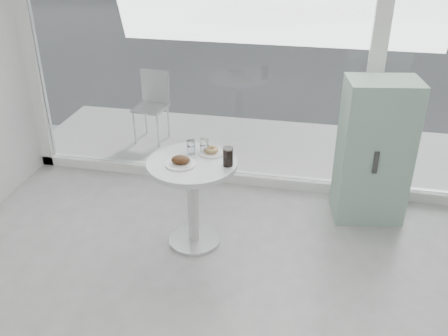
% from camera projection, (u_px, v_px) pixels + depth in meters
% --- Properties ---
extents(room_shell, '(6.00, 6.00, 6.00)m').
position_uv_depth(room_shell, '(116.00, 225.00, 1.17)').
color(room_shell, white).
rests_on(room_shell, ground).
extents(storefront, '(5.00, 0.14, 3.00)m').
position_uv_depth(storefront, '(285.00, 15.00, 4.33)').
color(storefront, white).
rests_on(storefront, ground).
extents(main_table, '(0.72, 0.72, 0.77)m').
position_uv_depth(main_table, '(193.00, 186.00, 4.03)').
color(main_table, silver).
rests_on(main_table, ground).
extents(patio_deck, '(5.60, 1.60, 0.05)m').
position_uv_depth(patio_deck, '(276.00, 149.00, 5.83)').
color(patio_deck, silver).
rests_on(patio_deck, ground).
extents(mint_cabinet, '(0.66, 0.49, 1.30)m').
position_uv_depth(mint_cabinet, '(374.00, 152.00, 4.35)').
color(mint_cabinet, '#86AB98').
rests_on(mint_cabinet, ground).
extents(patio_chair, '(0.39, 0.39, 0.82)m').
position_uv_depth(patio_chair, '(153.00, 101.00, 5.84)').
color(patio_chair, silver).
rests_on(patio_chair, patio_deck).
extents(plate_fritter, '(0.24, 0.24, 0.07)m').
position_uv_depth(plate_fritter, '(181.00, 161.00, 3.87)').
color(plate_fritter, white).
rests_on(plate_fritter, main_table).
extents(plate_donut, '(0.21, 0.21, 0.05)m').
position_uv_depth(plate_donut, '(211.00, 151.00, 4.05)').
color(plate_donut, white).
rests_on(plate_donut, main_table).
extents(water_tumbler_a, '(0.07, 0.07, 0.11)m').
position_uv_depth(water_tumbler_a, '(191.00, 148.00, 4.04)').
color(water_tumbler_a, white).
rests_on(water_tumbler_a, main_table).
extents(water_tumbler_b, '(0.07, 0.07, 0.12)m').
position_uv_depth(water_tumbler_b, '(204.00, 147.00, 4.04)').
color(water_tumbler_b, white).
rests_on(water_tumbler_b, main_table).
extents(cola_glass, '(0.08, 0.08, 0.15)m').
position_uv_depth(cola_glass, '(228.00, 157.00, 3.84)').
color(cola_glass, white).
rests_on(cola_glass, main_table).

